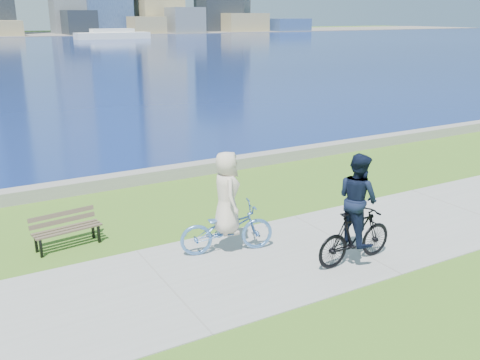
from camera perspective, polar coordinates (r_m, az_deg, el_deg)
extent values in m
plane|color=#3F6B1C|center=(9.93, -7.58, -11.26)|extent=(320.00, 320.00, 0.00)
cube|color=#969691|center=(9.92, -7.58, -11.21)|extent=(80.00, 3.50, 0.02)
cube|color=gray|center=(15.37, -16.48, -0.62)|extent=(90.00, 0.50, 0.35)
cube|color=#8F8058|center=(131.12, -24.10, 14.55)|extent=(7.95, 8.71, 3.27)
cube|color=black|center=(133.28, -16.75, 15.78)|extent=(6.76, 7.76, 5.44)
cube|color=#8F8058|center=(135.67, -9.93, 15.95)|extent=(7.88, 6.42, 4.03)
cube|color=slate|center=(140.15, -6.00, 16.59)|extent=(8.19, 8.56, 6.20)
cube|color=#8F8058|center=(150.28, 0.18, 16.46)|extent=(11.78, 9.65, 4.82)
cube|color=navy|center=(155.73, 4.98, 16.17)|extent=(10.65, 9.18, 3.39)
cube|color=white|center=(110.07, -13.45, 14.75)|extent=(14.10, 4.03, 1.21)
cube|color=white|center=(110.04, -13.48, 15.24)|extent=(8.06, 3.02, 0.71)
cube|color=black|center=(11.58, -20.47, -6.86)|extent=(0.06, 0.06, 0.39)
cube|color=black|center=(11.93, -14.83, -5.59)|extent=(0.06, 0.06, 0.39)
cube|color=black|center=(11.86, -20.93, -6.33)|extent=(0.06, 0.06, 0.39)
cube|color=black|center=(12.20, -15.41, -5.11)|extent=(0.06, 0.06, 0.39)
cube|color=brown|center=(11.65, -17.70, -5.25)|extent=(1.40, 0.27, 0.04)
cube|color=brown|center=(11.78, -17.94, -5.04)|extent=(1.40, 0.27, 0.04)
cube|color=brown|center=(11.90, -18.17, -4.82)|extent=(1.40, 0.27, 0.04)
cube|color=brown|center=(11.96, -18.39, -4.16)|extent=(1.40, 0.23, 0.10)
cube|color=brown|center=(11.93, -18.50, -3.45)|extent=(1.40, 0.23, 0.10)
imported|color=#5182C5|center=(10.96, -1.42, -5.18)|extent=(1.14, 2.05, 1.02)
imported|color=silver|center=(10.69, -1.45, -1.37)|extent=(0.73, 0.94, 1.70)
imported|color=black|center=(10.73, 12.18, -5.89)|extent=(0.58, 1.83, 1.09)
imported|color=black|center=(10.46, 12.45, -1.97)|extent=(0.69, 0.88, 1.79)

